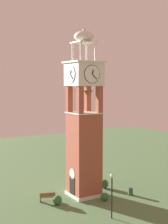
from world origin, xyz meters
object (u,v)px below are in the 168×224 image
(park_bench, at_px, (47,197))
(lamp_post, at_px, (112,188))
(trash_bin, at_px, (131,191))
(clock_tower, at_px, (84,129))

(park_bench, relative_size, lamp_post, 0.41)
(lamp_post, bearing_deg, trash_bin, 126.41)
(clock_tower, bearing_deg, lamp_post, -8.43)
(trash_bin, bearing_deg, lamp_post, -53.59)
(lamp_post, height_order, trash_bin, lamp_post)
(park_bench, distance_m, lamp_post, 7.77)
(lamp_post, distance_m, trash_bin, 6.97)
(trash_bin, bearing_deg, clock_tower, -120.30)
(park_bench, bearing_deg, lamp_post, 25.66)
(clock_tower, relative_size, park_bench, 10.60)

